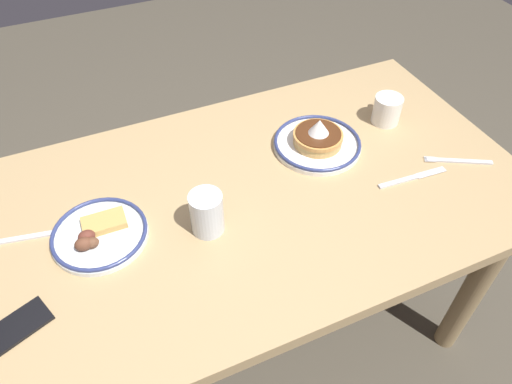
% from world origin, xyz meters
% --- Properties ---
extents(ground_plane, '(6.00, 6.00, 0.00)m').
position_xyz_m(ground_plane, '(0.00, 0.00, 0.00)').
color(ground_plane, '#4A4437').
extents(dining_table, '(1.47, 0.84, 0.76)m').
position_xyz_m(dining_table, '(0.00, 0.00, 0.65)').
color(dining_table, tan).
rests_on(dining_table, ground_plane).
extents(plate_near_main, '(0.23, 0.23, 0.05)m').
position_xyz_m(plate_near_main, '(0.42, -0.01, 0.77)').
color(plate_near_main, white).
rests_on(plate_near_main, dining_table).
extents(plate_center_pancakes, '(0.26, 0.26, 0.10)m').
position_xyz_m(plate_center_pancakes, '(-0.24, -0.10, 0.78)').
color(plate_center_pancakes, white).
rests_on(plate_center_pancakes, dining_table).
extents(coffee_mug, '(0.09, 0.11, 0.09)m').
position_xyz_m(coffee_mug, '(-0.49, -0.12, 0.80)').
color(coffee_mug, white).
rests_on(coffee_mug, dining_table).
extents(drinking_glass, '(0.08, 0.08, 0.11)m').
position_xyz_m(drinking_glass, '(0.16, 0.07, 0.81)').
color(drinking_glass, silver).
rests_on(drinking_glass, dining_table).
extents(cell_phone, '(0.16, 0.12, 0.01)m').
position_xyz_m(cell_phone, '(0.63, 0.17, 0.76)').
color(cell_phone, black).
rests_on(cell_phone, dining_table).
extents(fork_near, '(0.18, 0.11, 0.01)m').
position_xyz_m(fork_near, '(-0.57, 0.12, 0.76)').
color(fork_near, silver).
rests_on(fork_near, dining_table).
extents(fork_far, '(0.20, 0.05, 0.01)m').
position_xyz_m(fork_far, '(0.61, -0.09, 0.76)').
color(fork_far, silver).
rests_on(fork_far, dining_table).
extents(butter_knife, '(0.21, 0.03, 0.01)m').
position_xyz_m(butter_knife, '(-0.41, 0.13, 0.76)').
color(butter_knife, silver).
rests_on(butter_knife, dining_table).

